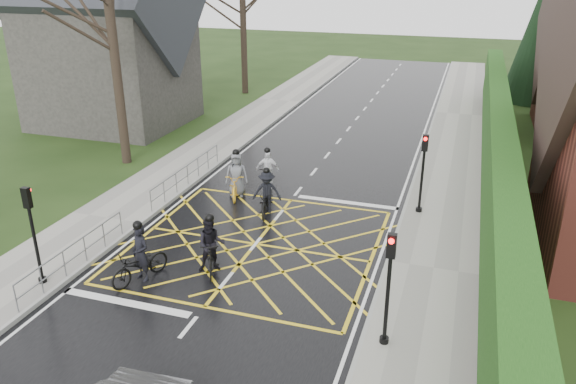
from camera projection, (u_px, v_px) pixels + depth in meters
The scene contains 18 objects.
ground at pixel (256, 244), 19.39m from camera, with size 120.00×120.00×0.00m, color black.
road at pixel (256, 244), 19.39m from camera, with size 9.00×80.00×0.01m, color black.
sidewalk_right at pixel (433, 270), 17.64m from camera, with size 3.00×80.00×0.15m, color gray.
sidewalk_left at pixel (107, 219), 21.07m from camera, with size 3.00×80.00×0.15m, color gray.
stone_wall at pixel (491, 197), 22.31m from camera, with size 0.50×38.00×0.70m, color slate.
hedge at pixel (498, 156), 21.64m from camera, with size 0.90×38.00×2.80m, color #13370F.
conifer at pixel (546, 26), 37.23m from camera, with size 4.60×4.60×10.00m.
church at pixel (108, 39), 31.90m from camera, with size 8.80×7.80×11.00m.
railing_south at pixel (74, 250), 17.34m from camera, with size 0.05×5.04×1.03m.
railing_north at pixel (187, 170), 23.93m from camera, with size 0.05×6.04×1.03m.
traffic_light_ne at pixel (422, 175), 20.98m from camera, with size 0.24×0.31×3.21m.
traffic_light_se at pixel (388, 291), 13.60m from camera, with size 0.24×0.31×3.21m.
traffic_light_sw at pixel (34, 237), 16.26m from camera, with size 0.24×0.31×3.21m.
cyclist_rear at pixel (140, 262), 16.97m from camera, with size 1.42×2.16×1.98m.
cyclist_back at pixel (211, 250), 17.46m from camera, with size 1.32×2.00×1.95m.
cyclist_mid at pixel (266, 197), 21.53m from camera, with size 1.21×2.01×1.85m.
cyclist_front at pixel (267, 174), 23.83m from camera, with size 1.06×1.90×1.84m.
cyclist_lead at pixel (236, 180), 23.06m from camera, with size 1.35×2.21×2.03m.
Camera 1 is at (6.40, -16.02, 9.10)m, focal length 35.00 mm.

